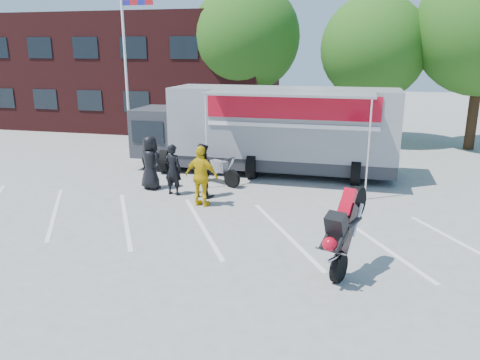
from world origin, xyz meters
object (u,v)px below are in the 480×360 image
at_px(flagpole, 129,46).
at_px(spectator_leather_b, 173,170).
at_px(transporter_truck, 269,172).
at_px(spectator_hivis, 202,176).
at_px(spectator_leather_a, 150,163).
at_px(stunt_bike_rider, 350,269).
at_px(tree_left, 246,37).
at_px(parked_motorcycle, 217,184).
at_px(tree_mid, 374,49).
at_px(spectator_leather_c, 202,170).

relative_size(flagpole, spectator_leather_b, 4.49).
distance_m(transporter_truck, spectator_hivis, 5.02).
relative_size(flagpole, transporter_truck, 0.74).
height_order(spectator_leather_a, spectator_leather_b, spectator_leather_a).
relative_size(flagpole, stunt_bike_rider, 3.66).
xyz_separation_m(tree_left, parked_motorcycle, (1.36, -10.68, -5.57)).
distance_m(flagpole, spectator_leather_a, 7.96).
distance_m(tree_mid, spectator_leather_b, 13.79).
bearing_deg(stunt_bike_rider, spectator_hivis, 164.03).
bearing_deg(flagpole, spectator_leather_c, -48.47).
bearing_deg(spectator_hivis, spectator_leather_a, -19.98).
bearing_deg(spectator_hivis, transporter_truck, -95.52).
bearing_deg(spectator_leather_a, parked_motorcycle, -128.57).
height_order(parked_motorcycle, spectator_leather_c, spectator_leather_c).
bearing_deg(tree_mid, spectator_leather_c, -116.65).
relative_size(spectator_leather_a, spectator_leather_c, 1.06).
distance_m(flagpole, tree_left, 7.37).
xyz_separation_m(flagpole, parked_motorcycle, (5.60, -4.68, -5.05)).
xyz_separation_m(stunt_bike_rider, spectator_leather_a, (-7.14, 4.93, 0.97)).
relative_size(tree_left, parked_motorcycle, 3.86).
relative_size(spectator_leather_a, spectator_leather_b, 1.09).
height_order(flagpole, spectator_leather_c, flagpole).
distance_m(tree_left, spectator_leather_a, 12.75).
bearing_deg(spectator_leather_a, tree_mid, -103.44).
bearing_deg(spectator_leather_b, tree_left, -78.31).
distance_m(tree_left, tree_mid, 7.10).
bearing_deg(parked_motorcycle, stunt_bike_rider, -114.43).
xyz_separation_m(transporter_truck, spectator_leather_b, (-2.70, -3.79, 0.89)).
relative_size(tree_left, stunt_bike_rider, 3.96).
height_order(parked_motorcycle, spectator_leather_a, spectator_leather_a).
bearing_deg(spectator_hivis, spectator_leather_c, -62.11).
bearing_deg(spectator_leather_c, spectator_leather_a, 5.44).
relative_size(transporter_truck, stunt_bike_rider, 4.96).
bearing_deg(tree_left, flagpole, -125.28).
bearing_deg(transporter_truck, spectator_leather_c, -113.39).
bearing_deg(spectator_leather_b, stunt_bike_rider, 154.12).
bearing_deg(spectator_leather_b, transporter_truck, -115.17).
bearing_deg(flagpole, transporter_truck, -19.41).
bearing_deg(spectator_leather_a, flagpole, -37.22).
bearing_deg(spectator_leather_c, spectator_leather_b, 19.73).
distance_m(spectator_leather_a, spectator_leather_b, 1.16).
bearing_deg(tree_left, transporter_truck, -70.67).
relative_size(tree_mid, spectator_leather_c, 4.16).
relative_size(tree_left, spectator_leather_c, 4.68).
height_order(flagpole, transporter_truck, flagpole).
bearing_deg(spectator_leather_b, parked_motorcycle, -112.27).
bearing_deg(spectator_leather_c, spectator_hivis, 124.31).
distance_m(flagpole, transporter_truck, 9.19).
height_order(spectator_leather_a, spectator_hivis, spectator_hivis).
relative_size(tree_mid, spectator_leather_b, 4.31).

